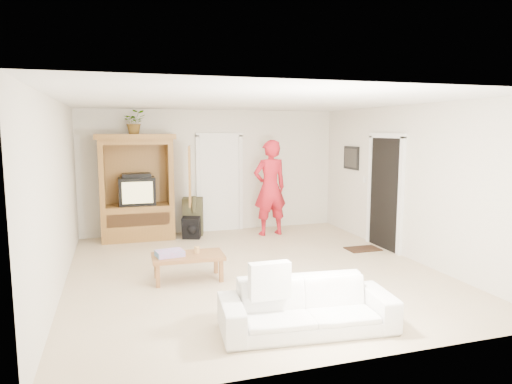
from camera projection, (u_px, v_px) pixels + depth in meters
floor at (253, 270)px, 7.13m from camera, size 6.00×6.00×0.00m
ceiling at (252, 101)px, 6.78m from camera, size 6.00×6.00×0.00m
wall_back at (212, 171)px, 9.80m from camera, size 5.50×0.00×5.50m
wall_front at (348, 228)px, 4.12m from camera, size 5.50×0.00×5.50m
wall_left at (58, 196)px, 6.15m from camera, size 0.00×6.00×6.00m
wall_right at (407, 182)px, 7.76m from camera, size 0.00×6.00×6.00m
armoire at (138, 194)px, 9.07m from camera, size 1.82×1.14×2.10m
door_back at (220, 184)px, 9.85m from camera, size 0.85×0.05×2.04m
doorway_right at (385, 194)px, 8.36m from camera, size 0.05×0.90×2.04m
framed_picture at (351, 158)px, 9.52m from camera, size 0.03×0.60×0.48m
doormat at (363, 249)px, 8.37m from camera, size 0.60×0.40×0.02m
plant at (135, 122)px, 8.84m from camera, size 0.42×0.37×0.46m
man at (270, 188)px, 9.44m from camera, size 0.76×0.54×1.98m
sofa at (307, 306)px, 4.96m from camera, size 1.95×0.92×0.55m
coffee_table at (188, 258)px, 6.63m from camera, size 1.04×0.59×0.38m
towel at (170, 253)px, 6.54m from camera, size 0.42×0.34×0.08m
candle at (197, 250)px, 6.70m from camera, size 0.08×0.08×0.10m
backpack_black at (191, 228)px, 9.17m from camera, size 0.40×0.32×0.43m
backpack_olive at (193, 216)px, 9.51m from camera, size 0.47×0.39×0.78m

